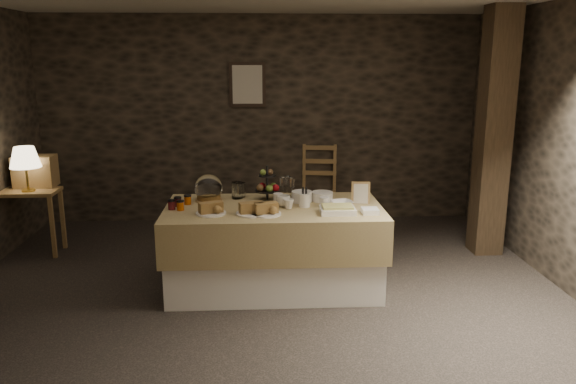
{
  "coord_description": "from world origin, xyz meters",
  "views": [
    {
      "loc": [
        -0.02,
        -4.64,
        2.08
      ],
      "look_at": [
        0.24,
        0.2,
        0.91
      ],
      "focal_mm": 35.0,
      "sensor_mm": 36.0,
      "label": 1
    }
  ],
  "objects_px": {
    "table_lamp": "(25,158)",
    "timber_column": "(494,134)",
    "wine_rack": "(35,171)",
    "console_table": "(27,202)",
    "chair": "(318,188)",
    "buffet_table": "(274,241)",
    "fruit_stand": "(268,186)"
  },
  "relations": [
    {
      "from": "chair",
      "to": "table_lamp",
      "type": "bearing_deg",
      "value": -152.42
    },
    {
      "from": "buffet_table",
      "to": "table_lamp",
      "type": "relative_size",
      "value": 4.13
    },
    {
      "from": "console_table",
      "to": "table_lamp",
      "type": "relative_size",
      "value": 1.5
    },
    {
      "from": "table_lamp",
      "to": "timber_column",
      "type": "height_order",
      "value": "timber_column"
    },
    {
      "from": "fruit_stand",
      "to": "buffet_table",
      "type": "bearing_deg",
      "value": -79.23
    },
    {
      "from": "wine_rack",
      "to": "console_table",
      "type": "bearing_deg",
      "value": -105.52
    },
    {
      "from": "wine_rack",
      "to": "table_lamp",
      "type": "bearing_deg",
      "value": -90.0
    },
    {
      "from": "chair",
      "to": "buffet_table",
      "type": "bearing_deg",
      "value": -98.07
    },
    {
      "from": "buffet_table",
      "to": "timber_column",
      "type": "height_order",
      "value": "timber_column"
    },
    {
      "from": "chair",
      "to": "console_table",
      "type": "bearing_deg",
      "value": -153.49
    },
    {
      "from": "chair",
      "to": "timber_column",
      "type": "xyz_separation_m",
      "value": [
        1.71,
        -1.25,
        0.86
      ]
    },
    {
      "from": "buffet_table",
      "to": "timber_column",
      "type": "relative_size",
      "value": 0.75
    },
    {
      "from": "console_table",
      "to": "wine_rack",
      "type": "height_order",
      "value": "wine_rack"
    },
    {
      "from": "table_lamp",
      "to": "fruit_stand",
      "type": "height_order",
      "value": "table_lamp"
    },
    {
      "from": "buffet_table",
      "to": "fruit_stand",
      "type": "bearing_deg",
      "value": 100.77
    },
    {
      "from": "buffet_table",
      "to": "fruit_stand",
      "type": "distance_m",
      "value": 0.52
    },
    {
      "from": "wine_rack",
      "to": "timber_column",
      "type": "height_order",
      "value": "timber_column"
    },
    {
      "from": "timber_column",
      "to": "fruit_stand",
      "type": "bearing_deg",
      "value": -165.6
    },
    {
      "from": "buffet_table",
      "to": "console_table",
      "type": "xyz_separation_m",
      "value": [
        -2.61,
        1.06,
        0.13
      ]
    },
    {
      "from": "wine_rack",
      "to": "fruit_stand",
      "type": "bearing_deg",
      "value": -21.41
    },
    {
      "from": "table_lamp",
      "to": "wine_rack",
      "type": "height_order",
      "value": "table_lamp"
    },
    {
      "from": "console_table",
      "to": "chair",
      "type": "distance_m",
      "value": 3.41
    },
    {
      "from": "console_table",
      "to": "timber_column",
      "type": "height_order",
      "value": "timber_column"
    },
    {
      "from": "chair",
      "to": "fruit_stand",
      "type": "bearing_deg",
      "value": -101.49
    },
    {
      "from": "buffet_table",
      "to": "wine_rack",
      "type": "distance_m",
      "value": 2.87
    },
    {
      "from": "table_lamp",
      "to": "wine_rack",
      "type": "xyz_separation_m",
      "value": [
        0.0,
        0.23,
        -0.19
      ]
    },
    {
      "from": "wine_rack",
      "to": "timber_column",
      "type": "bearing_deg",
      "value": -4.35
    },
    {
      "from": "console_table",
      "to": "chair",
      "type": "bearing_deg",
      "value": 18.04
    },
    {
      "from": "chair",
      "to": "timber_column",
      "type": "distance_m",
      "value": 2.28
    },
    {
      "from": "buffet_table",
      "to": "table_lamp",
      "type": "bearing_deg",
      "value": 158.51
    },
    {
      "from": "buffet_table",
      "to": "table_lamp",
      "type": "height_order",
      "value": "table_lamp"
    },
    {
      "from": "wine_rack",
      "to": "chair",
      "type": "relative_size",
      "value": 0.54
    }
  ]
}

